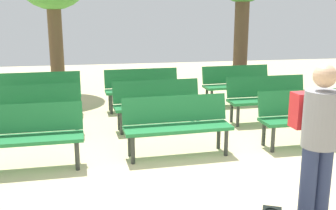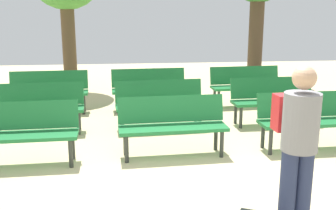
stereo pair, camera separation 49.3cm
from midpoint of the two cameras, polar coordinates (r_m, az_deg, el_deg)
name	(u,v)px [view 2 (the right image)]	position (r m, az deg, el deg)	size (l,w,h in m)	color
ground_plane	(193,204)	(4.69, 6.69, -13.82)	(24.00, 24.00, 0.00)	beige
bench_r0_c0	(20,130)	(5.89, -18.06, -3.36)	(1.61, 0.53, 0.87)	#1E7238
bench_r0_c1	(172,122)	(5.97, 2.98, -2.46)	(1.62, 0.55, 0.87)	#1E7238
bench_r0_c2	(309,117)	(6.72, 21.35, -1.57)	(1.61, 0.52, 0.87)	#1E7238
bench_r1_c0	(37,105)	(7.30, -16.24, -0.03)	(1.63, 0.57, 0.87)	#1E7238
bench_r1_c1	(160,101)	(7.30, 0.74, 0.52)	(1.63, 0.58, 0.87)	#1E7238
bench_r1_c2	(273,98)	(7.93, 16.43, 1.00)	(1.61, 0.53, 0.87)	#1E7238
bench_r2_c0	(49,89)	(8.68, -14.98, 2.15)	(1.62, 0.54, 0.87)	#1E7238
bench_r2_c1	(149,86)	(8.72, -1.10, 2.65)	(1.62, 0.55, 0.87)	#1E7238
bench_r2_c2	(246,83)	(9.28, 12.50, 2.99)	(1.62, 0.57, 0.87)	#1E7238
visitor_with_backpack	(297,140)	(4.07, 21.24, -4.73)	(0.36, 0.54, 1.65)	navy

